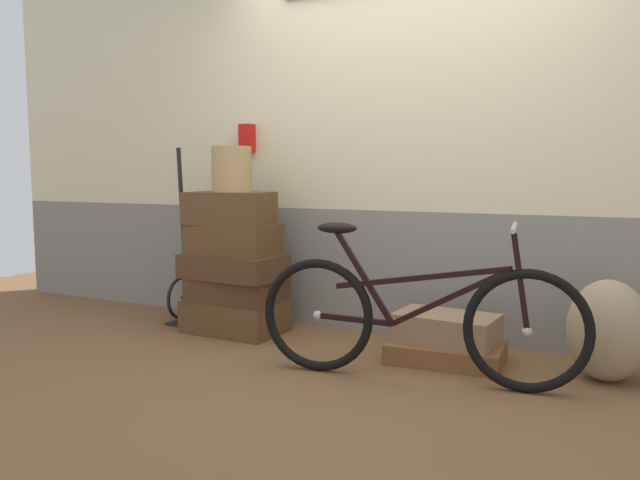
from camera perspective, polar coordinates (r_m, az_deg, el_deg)
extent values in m
cube|color=brown|center=(3.63, 3.94, -11.91)|extent=(9.09, 5.20, 0.06)
cube|color=gray|center=(4.30, 8.26, -2.91)|extent=(7.09, 0.20, 0.84)
cube|color=beige|center=(4.30, 8.55, 15.27)|extent=(7.09, 0.20, 1.88)
cube|color=red|center=(4.65, -6.68, 9.22)|extent=(0.10, 0.08, 0.20)
cube|color=brown|center=(4.38, -7.71, -6.87)|extent=(0.67, 0.46, 0.22)
cube|color=#4C2D19|center=(4.34, -7.51, -4.41)|extent=(0.62, 0.47, 0.16)
cube|color=#4C2D19|center=(4.28, -7.89, -2.38)|extent=(0.69, 0.45, 0.16)
cube|color=brown|center=(4.28, -7.86, 0.10)|extent=(0.58, 0.41, 0.21)
cube|color=brown|center=(4.27, -8.24, 2.92)|extent=(0.59, 0.40, 0.21)
cube|color=brown|center=(3.76, 11.43, -9.96)|extent=(0.67, 0.47, 0.11)
cube|color=#937051|center=(3.75, 11.44, -7.85)|extent=(0.60, 0.40, 0.16)
cylinder|color=tan|center=(4.26, -8.06, 6.42)|extent=(0.27, 0.27, 0.31)
torus|color=black|center=(4.81, -12.54, -5.15)|extent=(0.03, 0.32, 0.32)
torus|color=black|center=(4.57, -8.40, -5.67)|extent=(0.03, 0.32, 0.32)
cylinder|color=black|center=(4.69, -10.53, -5.41)|extent=(0.42, 0.02, 0.02)
cylinder|color=black|center=(4.72, -12.41, 1.46)|extent=(0.03, 0.09, 1.11)
cylinder|color=black|center=(4.50, -8.83, 1.31)|extent=(0.03, 0.09, 1.11)
cube|color=black|center=(4.63, -11.30, -7.50)|extent=(0.38, 0.22, 0.02)
ellipsoid|color=#9E8966|center=(3.63, 24.76, -7.52)|extent=(0.41, 0.35, 0.54)
torus|color=black|center=(3.46, -0.22, -6.87)|extent=(0.63, 0.13, 0.63)
sphere|color=#B2B2B7|center=(3.46, -0.22, -6.87)|extent=(0.05, 0.05, 0.05)
torus|color=black|center=(3.29, 18.38, -7.91)|extent=(0.63, 0.13, 0.63)
sphere|color=#B2B2B7|center=(3.29, 18.38, -7.91)|extent=(0.05, 0.05, 0.05)
cube|color=black|center=(3.27, 11.80, -5.13)|extent=(0.61, 0.11, 0.35)
cube|color=black|center=(3.34, 4.07, -3.42)|extent=(0.33, 0.07, 0.50)
cube|color=black|center=(3.40, 3.13, -7.24)|extent=(0.42, 0.08, 0.04)
cube|color=black|center=(3.28, 9.17, -3.42)|extent=(0.91, 0.15, 0.17)
cube|color=black|center=(3.24, 17.83, -3.71)|extent=(0.11, 0.04, 0.49)
ellipsoid|color=black|center=(3.35, 1.56, 1.11)|extent=(0.23, 0.12, 0.06)
cylinder|color=#A5A5AD|center=(3.20, 17.29, 1.12)|extent=(0.08, 0.46, 0.02)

